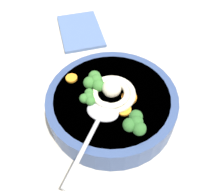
{
  "coord_description": "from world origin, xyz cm",
  "views": [
    {
      "loc": [
        26.67,
        -8.9,
        46.19
      ],
      "look_at": [
        -1.84,
        2.12,
        8.49
      ],
      "focal_mm": 40.24,
      "sensor_mm": 36.0,
      "label": 1
    }
  ],
  "objects_px": {
    "soup_bowl": "(112,104)",
    "soup_spoon": "(100,117)",
    "folded_napkin": "(80,31)",
    "noodle_pile": "(112,92)"
  },
  "relations": [
    {
      "from": "folded_napkin",
      "to": "soup_spoon",
      "type": "bearing_deg",
      "value": -9.81
    },
    {
      "from": "soup_bowl",
      "to": "noodle_pile",
      "type": "xyz_separation_m",
      "value": [
        0.0,
        -0.0,
        0.04
      ]
    },
    {
      "from": "soup_bowl",
      "to": "noodle_pile",
      "type": "relative_size",
      "value": 2.53
    },
    {
      "from": "folded_napkin",
      "to": "soup_bowl",
      "type": "bearing_deg",
      "value": -3.42
    },
    {
      "from": "soup_bowl",
      "to": "soup_spoon",
      "type": "relative_size",
      "value": 1.73
    },
    {
      "from": "soup_bowl",
      "to": "soup_spoon",
      "type": "height_order",
      "value": "soup_spoon"
    },
    {
      "from": "soup_bowl",
      "to": "folded_napkin",
      "type": "height_order",
      "value": "soup_bowl"
    },
    {
      "from": "noodle_pile",
      "to": "soup_spoon",
      "type": "height_order",
      "value": "noodle_pile"
    },
    {
      "from": "noodle_pile",
      "to": "soup_spoon",
      "type": "relative_size",
      "value": 0.68
    },
    {
      "from": "folded_napkin",
      "to": "noodle_pile",
      "type": "bearing_deg",
      "value": -3.7
    }
  ]
}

